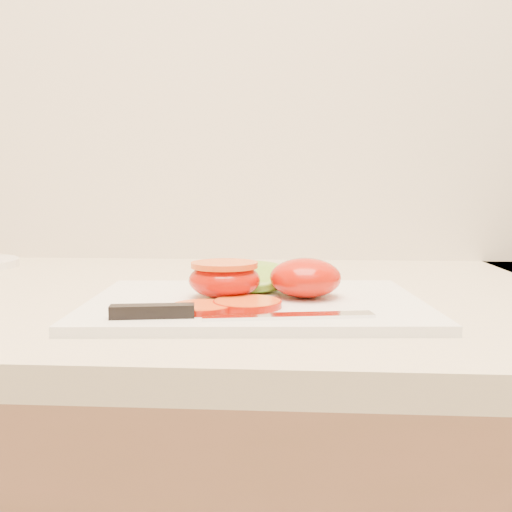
{
  "coord_description": "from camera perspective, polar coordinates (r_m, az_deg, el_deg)",
  "views": [
    {
      "loc": [
        -0.17,
        0.96,
        1.05
      ],
      "look_at": [
        -0.21,
        1.57,
        0.99
      ],
      "focal_mm": 40.0,
      "sensor_mm": 36.0,
      "label": 1
    }
  ],
  "objects": [
    {
      "name": "tomato_half_dome",
      "position": [
        0.62,
        4.96,
        -2.17
      ],
      "size": [
        0.08,
        0.08,
        0.04
      ],
      "primitive_type": "ellipsoid",
      "color": "#B21307",
      "rests_on": "cutting_board"
    },
    {
      "name": "cutting_board",
      "position": [
        0.61,
        -0.06,
        -4.76
      ],
      "size": [
        0.37,
        0.28,
        0.01
      ],
      "primitive_type": "cube",
      "rotation": [
        0.0,
        0.0,
        0.07
      ],
      "color": "white",
      "rests_on": "counter"
    },
    {
      "name": "tomato_slice_0",
      "position": [
        0.57,
        -0.87,
        -4.79
      ],
      "size": [
        0.07,
        0.07,
        0.01
      ],
      "primitive_type": "cylinder",
      "color": "orange",
      "rests_on": "cutting_board"
    },
    {
      "name": "lettuce_leaf_0",
      "position": [
        0.68,
        -1.33,
        -2.07
      ],
      "size": [
        0.17,
        0.15,
        0.03
      ],
      "primitive_type": "ellipsoid",
      "rotation": [
        0.0,
        0.0,
        -0.53
      ],
      "color": "#6CB730",
      "rests_on": "cutting_board"
    },
    {
      "name": "tomato_slice_1",
      "position": [
        0.55,
        -5.47,
        -5.14
      ],
      "size": [
        0.06,
        0.06,
        0.01
      ],
      "primitive_type": "cylinder",
      "color": "orange",
      "rests_on": "cutting_board"
    },
    {
      "name": "tomato_half_cut",
      "position": [
        0.62,
        -3.16,
        -2.22
      ],
      "size": [
        0.08,
        0.08,
        0.04
      ],
      "color": "#B21307",
      "rests_on": "cutting_board"
    },
    {
      "name": "knife",
      "position": [
        0.52,
        -5.04,
        -5.7
      ],
      "size": [
        0.24,
        0.05,
        0.01
      ],
      "rotation": [
        0.0,
        0.0,
        0.17
      ],
      "color": "silver",
      "rests_on": "cutting_board"
    }
  ]
}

